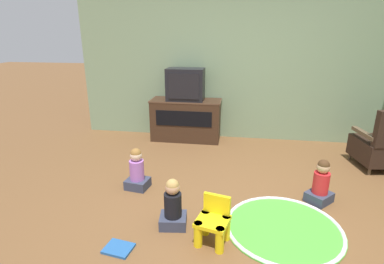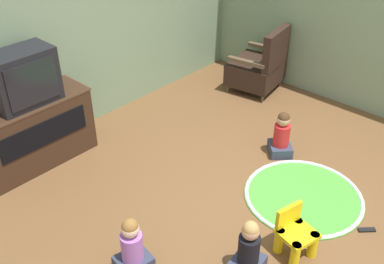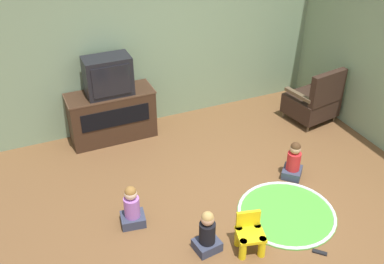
{
  "view_description": "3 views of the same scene",
  "coord_description": "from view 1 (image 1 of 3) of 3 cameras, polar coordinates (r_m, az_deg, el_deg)",
  "views": [
    {
      "loc": [
        -0.16,
        -2.78,
        1.82
      ],
      "look_at": [
        -0.67,
        0.41,
        0.75
      ],
      "focal_mm": 28.0,
      "sensor_mm": 36.0,
      "label": 1
    },
    {
      "loc": [
        -2.82,
        -1.62,
        2.87
      ],
      "look_at": [
        -0.46,
        0.53,
        0.81
      ],
      "focal_mm": 42.0,
      "sensor_mm": 36.0,
      "label": 2
    },
    {
      "loc": [
        -2.22,
        -3.31,
        3.57
      ],
      "look_at": [
        -0.47,
        0.7,
        0.8
      ],
      "focal_mm": 42.0,
      "sensor_mm": 36.0,
      "label": 3
    }
  ],
  "objects": [
    {
      "name": "child_watching_center",
      "position": [
        3.72,
        -10.45,
        -7.35
      ],
      "size": [
        0.3,
        0.27,
        0.52
      ],
      "rotation": [
        0.0,
        0.0,
        -0.15
      ],
      "color": "#33384C",
      "rests_on": "ground_plane"
    },
    {
      "name": "child_watching_left",
      "position": [
        3.0,
        -3.67,
        -13.92
      ],
      "size": [
        0.29,
        0.26,
        0.51
      ],
      "rotation": [
        0.0,
        0.0,
        0.13
      ],
      "color": "#33384C",
      "rests_on": "ground_plane"
    },
    {
      "name": "book",
      "position": [
        2.91,
        -13.81,
        -20.74
      ],
      "size": [
        0.27,
        0.23,
        0.02
      ],
      "rotation": [
        0.0,
        0.0,
        2.98
      ],
      "color": "#235699",
      "rests_on": "ground_plane"
    },
    {
      "name": "child_watching_right",
      "position": [
        3.67,
        23.33,
        -9.08
      ],
      "size": [
        0.35,
        0.35,
        0.51
      ],
      "rotation": [
        0.0,
        0.0,
        0.8
      ],
      "color": "#33384C",
      "rests_on": "ground_plane"
    },
    {
      "name": "television",
      "position": [
        5.1,
        -1.26,
        9.04
      ],
      "size": [
        0.62,
        0.38,
        0.54
      ],
      "color": "black",
      "rests_on": "tv_cabinet"
    },
    {
      "name": "ground_plane",
      "position": [
        3.33,
        10.64,
        -15.15
      ],
      "size": [
        30.0,
        30.0,
        0.0
      ],
      "primitive_type": "plane",
      "color": "brown"
    },
    {
      "name": "play_mat",
      "position": [
        3.2,
        17.0,
        -17.01
      ],
      "size": [
        1.14,
        1.14,
        0.04
      ],
      "color": "green",
      "rests_on": "ground_plane"
    },
    {
      "name": "yellow_kid_chair",
      "position": [
        2.83,
        4.04,
        -17.08
      ],
      "size": [
        0.34,
        0.33,
        0.43
      ],
      "rotation": [
        0.0,
        0.0,
        -0.24
      ],
      "color": "yellow",
      "rests_on": "ground_plane"
    },
    {
      "name": "wall_back",
      "position": [
        5.32,
        7.75,
        13.42
      ],
      "size": [
        5.41,
        0.12,
        2.75
      ],
      "color": "gray",
      "rests_on": "ground_plane"
    },
    {
      "name": "tv_cabinet",
      "position": [
        5.26,
        -1.16,
        2.46
      ],
      "size": [
        1.21,
        0.48,
        0.72
      ],
      "color": "#382316",
      "rests_on": "ground_plane"
    }
  ]
}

